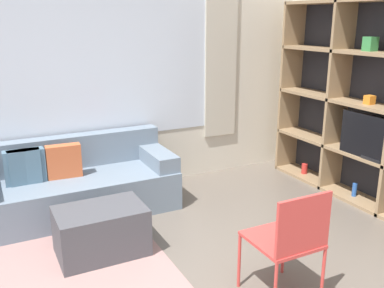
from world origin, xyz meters
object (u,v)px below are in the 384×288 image
Objects in this scene: couch_main at (74,186)px; ottoman at (101,231)px; folding_chair at (290,237)px; shelving_unit at (370,106)px.

couch_main is 2.74× the size of ottoman.
ottoman is 0.86× the size of folding_chair.
shelving_unit is 3.24m from couch_main.
folding_chair reaches higher than ottoman.
ottoman is (0.02, -0.97, -0.08)m from couch_main.
shelving_unit reaches higher than couch_main.
couch_main is 2.45m from folding_chair.
ottoman is (-2.92, 0.16, -0.86)m from shelving_unit.
shelving_unit is 3.40× the size of ottoman.
shelving_unit is at bearing -20.99° from couch_main.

